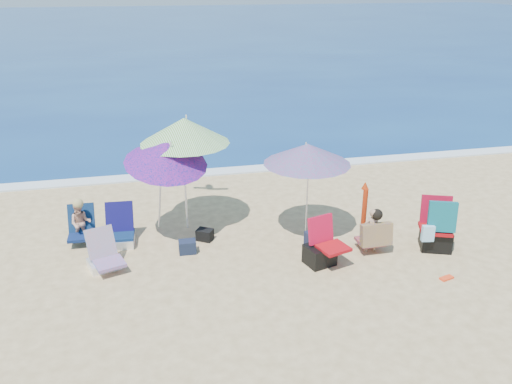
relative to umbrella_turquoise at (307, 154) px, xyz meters
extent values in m
plane|color=#D8BC84|center=(-0.74, -1.30, -1.65)|extent=(120.00, 120.00, 0.00)
cube|color=navy|center=(-0.74, 43.70, -1.70)|extent=(120.00, 80.00, 0.12)
cube|color=white|center=(-0.74, 3.80, -1.63)|extent=(120.00, 0.50, 0.04)
cylinder|color=white|center=(0.03, 0.00, -0.79)|extent=(0.03, 0.03, 1.72)
cone|color=#CA1B6D|center=(0.00, 0.00, 0.00)|extent=(1.78, 1.78, 0.39)
cylinder|color=silver|center=(-0.03, 0.00, 0.17)|extent=(0.03, 0.03, 0.10)
cylinder|color=white|center=(-2.21, 0.77, -0.61)|extent=(0.05, 0.05, 2.08)
cone|color=#38A118|center=(-2.16, 0.84, 0.34)|extent=(2.00, 2.00, 0.49)
cylinder|color=white|center=(-2.11, 0.91, 0.56)|extent=(0.04, 0.04, 0.13)
cylinder|color=white|center=(-2.70, 0.68, -0.77)|extent=(0.19, 0.44, 1.72)
cone|color=#AE188A|center=(-2.55, 0.39, 0.07)|extent=(1.99, 2.02, 0.80)
cylinder|color=white|center=(-2.46, 0.27, 0.26)|extent=(0.05, 0.06, 0.12)
cylinder|color=#AA290C|center=(0.94, -0.61, -1.09)|extent=(0.11, 0.11, 1.11)
cone|color=#A12D0B|center=(0.94, -0.56, -0.49)|extent=(0.16, 0.16, 0.14)
cube|color=#0D244A|center=(-3.51, 0.32, -1.46)|extent=(0.54, 0.48, 0.06)
cube|color=#0E0C48|center=(-3.50, 0.58, -1.19)|extent=(0.53, 0.33, 0.55)
cube|color=white|center=(-3.52, 0.30, -1.57)|extent=(0.56, 0.50, 0.16)
cube|color=#CA475A|center=(-3.66, -0.68, -1.48)|extent=(0.58, 0.55, 0.06)
cube|color=#D94F4C|center=(-3.80, -0.36, -1.22)|extent=(0.54, 0.41, 0.51)
cube|color=white|center=(-3.78, -0.50, -1.57)|extent=(0.61, 0.57, 0.15)
cube|color=#A80C12|center=(0.10, -1.31, -1.28)|extent=(0.59, 0.56, 0.05)
cube|color=red|center=(-0.05, -1.05, -1.04)|extent=(0.51, 0.27, 0.49)
cube|color=black|center=(-0.09, -1.17, -1.47)|extent=(0.57, 0.54, 0.35)
cube|color=#9D0B0F|center=(2.13, -1.12, -1.24)|extent=(0.68, 0.65, 0.06)
cube|color=maroon|center=(2.24, -0.89, -0.96)|extent=(0.57, 0.33, 0.55)
cube|color=black|center=(2.19, -1.09, -1.45)|extent=(0.66, 0.63, 0.39)
cube|color=#096B73|center=(2.14, -1.27, -0.91)|extent=(0.52, 0.33, 0.56)
cube|color=#96D1F1|center=(1.88, -1.29, -1.21)|extent=(0.23, 0.14, 0.29)
imported|color=tan|center=(0.97, -0.92, -1.23)|extent=(0.31, 0.20, 0.84)
cube|color=#481070|center=(0.99, -0.88, -1.48)|extent=(0.47, 0.41, 0.06)
cube|color=navy|center=(1.01, -1.05, -1.26)|extent=(0.58, 0.21, 0.43)
sphere|color=black|center=(1.03, -0.96, -0.90)|extent=(0.21, 0.21, 0.21)
imported|color=tan|center=(-4.21, 0.57, -1.25)|extent=(0.39, 0.31, 0.80)
cube|color=#0D1F4E|center=(-4.21, 0.48, -1.47)|extent=(0.49, 0.43, 0.06)
cube|color=#0C2548|center=(-4.21, 0.73, -1.21)|extent=(0.49, 0.29, 0.52)
sphere|color=tan|center=(-4.21, 0.58, -0.85)|extent=(0.19, 0.19, 0.19)
cube|color=#171F34|center=(-2.31, -0.27, -1.53)|extent=(0.31, 0.23, 0.24)
cube|color=black|center=(-1.94, 0.16, -1.54)|extent=(0.37, 0.34, 0.22)
cube|color=#1A1F39|center=(0.07, -0.53, -1.51)|extent=(0.43, 0.35, 0.28)
cube|color=black|center=(0.00, -0.97, -1.55)|extent=(0.28, 0.22, 0.19)
cube|color=#FF431A|center=(1.83, -2.11, -1.63)|extent=(0.26, 0.17, 0.03)
camera|label=1|loc=(-2.92, -8.83, 3.06)|focal=37.00mm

